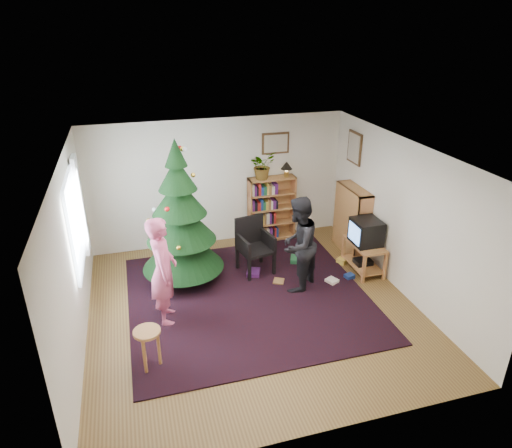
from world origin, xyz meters
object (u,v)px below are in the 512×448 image
object	(u,v)px
crt_tv	(366,232)
bookshelf_right	(352,219)
christmas_tree	(181,225)
tv_stand	(364,254)
person_standing	(163,271)
table_lamp	(287,166)
picture_right	(355,148)
armchair	(254,242)
bookshelf_back	(271,207)
person_by_chair	(298,245)
picture_back	(276,143)
stool	(148,339)
potted_plant	(262,165)

from	to	relation	value
crt_tv	bookshelf_right	bearing A→B (deg)	80.93
christmas_tree	tv_stand	xyz separation A→B (m)	(3.14, -0.56, -0.72)
tv_stand	person_standing	bearing A→B (deg)	-171.97
crt_tv	table_lamp	size ratio (longest dim) A/B	1.65
picture_right	tv_stand	world-z (taller)	picture_right
bookshelf_right	armchair	xyz separation A→B (m)	(-2.00, -0.18, -0.12)
christmas_tree	bookshelf_back	bearing A→B (deg)	31.43
bookshelf_back	table_lamp	bearing A→B (deg)	0.00
picture_right	armchair	world-z (taller)	picture_right
person_by_chair	armchair	bearing A→B (deg)	-100.03
crt_tv	person_by_chair	size ratio (longest dim) A/B	0.31
picture_back	person_standing	distance (m)	3.62
picture_back	crt_tv	xyz separation A→B (m)	(1.07, -1.89, -1.18)
crt_tv	stool	xyz separation A→B (m)	(-3.87, -1.50, -0.32)
picture_back	potted_plant	bearing A→B (deg)	-156.25
stool	person_by_chair	size ratio (longest dim) A/B	0.36
crt_tv	stool	bearing A→B (deg)	-158.81
bookshelf_back	armchair	size ratio (longest dim) A/B	1.30
potted_plant	picture_right	bearing A→B (deg)	-19.88
bookshelf_right	stool	world-z (taller)	bookshelf_right
crt_tv	potted_plant	size ratio (longest dim) A/B	0.93
christmas_tree	stool	world-z (taller)	christmas_tree
armchair	christmas_tree	bearing A→B (deg)	169.75
bookshelf_right	crt_tv	distance (m)	0.79
picture_back	christmas_tree	size ratio (longest dim) A/B	0.22
christmas_tree	crt_tv	world-z (taller)	christmas_tree
potted_plant	crt_tv	bearing A→B (deg)	-52.00
crt_tv	stool	world-z (taller)	crt_tv
christmas_tree	stool	distance (m)	2.26
tv_stand	crt_tv	distance (m)	0.45
stool	table_lamp	size ratio (longest dim) A/B	1.90
person_by_chair	potted_plant	bearing A→B (deg)	-132.51
picture_back	armchair	world-z (taller)	picture_back
picture_back	christmas_tree	world-z (taller)	christmas_tree
picture_right	person_standing	bearing A→B (deg)	-156.31
armchair	person_by_chair	size ratio (longest dim) A/B	0.61
bookshelf_right	stool	size ratio (longest dim) A/B	2.24
picture_right	bookshelf_right	bearing A→B (deg)	-108.69
picture_right	person_standing	xyz separation A→B (m)	(-3.81, -1.67, -1.11)
table_lamp	bookshelf_back	bearing A→B (deg)	-180.00
bookshelf_back	person_standing	bearing A→B (deg)	-136.41
christmas_tree	tv_stand	size ratio (longest dim) A/B	2.98
bookshelf_back	potted_plant	distance (m)	0.93
picture_back	picture_right	size ratio (longest dim) A/B	0.92
armchair	picture_back	bearing A→B (deg)	46.71
crt_tv	tv_stand	bearing A→B (deg)	-0.00
picture_right	person_standing	world-z (taller)	picture_right
christmas_tree	person_by_chair	world-z (taller)	christmas_tree
christmas_tree	stool	size ratio (longest dim) A/B	4.32
bookshelf_back	table_lamp	xyz separation A→B (m)	(0.30, 0.00, 0.84)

